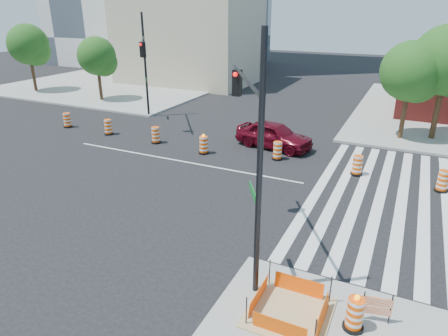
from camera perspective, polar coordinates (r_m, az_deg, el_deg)
The scene contains 22 objects.
ground at distance 22.24m, azimuth -6.34°, elevation 1.01°, with size 120.00×120.00×0.00m, color black.
sidewalk_nw at distance 46.62m, azimuth -13.85°, elevation 11.75°, with size 22.00×22.00×0.15m, color gray.
crosswalk_east at distance 19.26m, azimuth 22.73°, elevation -4.11°, with size 6.75×13.50×0.01m.
lane_centerline at distance 22.24m, azimuth -6.34°, elevation 1.02°, with size 14.00×0.12×0.01m, color silver.
excavation_pit at distance 11.72m, azimuth 9.28°, elevation -19.54°, with size 2.20×2.20×0.90m.
beige_midrise at distance 45.90m, azimuth -4.99°, elevation 18.34°, with size 14.00×10.00×10.00m, color tan.
red_coupe at distance 24.17m, azimuth 7.15°, elevation 4.71°, with size 1.89×4.69×1.60m, color #550714.
signal_pole_se at distance 11.68m, azimuth 3.83°, elevation 5.10°, with size 3.00×4.86×7.40m.
signal_pole_nw at distance 29.60m, azimuth -11.32°, elevation 15.14°, with size 3.36×4.66×7.44m.
pit_drum at distance 11.44m, azimuth 18.16°, elevation -19.29°, with size 0.55×0.55×1.07m.
barricade at distance 11.79m, azimuth 21.00°, elevation -17.96°, with size 0.76×0.20×0.91m.
tree_north_a at distance 44.11m, azimuth -26.08°, elevation 15.29°, with size 3.81×3.81×6.48m.
tree_north_b at distance 37.60m, azimuth -17.62°, elevation 14.71°, with size 3.30×3.29×5.60m.
tree_north_c at distance 27.16m, azimuth 25.19°, elevation 11.98°, with size 3.62×3.62×6.15m.
tree_north_d at distance 27.96m, azimuth 29.27°, elevation 12.82°, with size 4.16×4.16×7.08m.
median_drum_0 at distance 30.36m, azimuth -21.48°, elevation 6.32°, with size 0.60×0.60×1.02m.
median_drum_1 at distance 27.71m, azimuth -16.20°, elevation 5.57°, with size 0.60×0.60×1.02m.
median_drum_2 at distance 25.28m, azimuth -9.73°, elevation 4.58°, with size 0.60×0.60×1.02m.
median_drum_3 at distance 23.12m, azimuth -2.93°, elevation 3.24°, with size 0.60×0.60×1.18m.
median_drum_4 at distance 22.37m, azimuth 7.65°, elevation 2.38°, with size 0.60×0.60×1.02m.
median_drum_5 at distance 21.21m, azimuth 18.50°, elevation 0.28°, with size 0.60×0.60×1.02m.
median_drum_6 at distance 20.89m, azimuth 28.78°, elevation -1.74°, with size 0.60×0.60×1.02m.
Camera 1 is at (11.11, -17.55, 7.95)m, focal length 32.00 mm.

